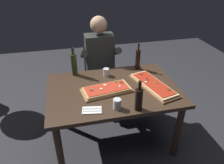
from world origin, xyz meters
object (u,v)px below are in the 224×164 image
(oil_bottle_amber, at_px, (139,99))
(diner_chair, at_px, (99,73))
(pizza_rectangular_front, at_px, (107,90))
(seated_diner, at_px, (100,60))
(tumbler_near_camera, at_px, (106,72))
(tumbler_far_side, at_px, (117,104))
(pizza_rectangular_left, at_px, (153,85))
(wine_bottle_dark, at_px, (74,64))
(dining_table, at_px, (113,96))
(vinegar_bottle_green, at_px, (138,59))

(oil_bottle_amber, relative_size, diner_chair, 0.35)
(pizza_rectangular_front, relative_size, seated_diner, 0.42)
(oil_bottle_amber, height_order, tumbler_near_camera, oil_bottle_amber)
(tumbler_far_side, relative_size, diner_chair, 0.12)
(oil_bottle_amber, bearing_deg, pizza_rectangular_left, 49.91)
(diner_chair, bearing_deg, tumbler_far_side, -91.87)
(pizza_rectangular_left, bearing_deg, wine_bottle_dark, 149.89)
(pizza_rectangular_left, distance_m, oil_bottle_amber, 0.46)
(dining_table, height_order, tumbler_far_side, tumbler_far_side)
(pizza_rectangular_left, relative_size, wine_bottle_dark, 1.98)
(oil_bottle_amber, relative_size, tumbler_near_camera, 3.33)
(diner_chair, bearing_deg, pizza_rectangular_left, -64.41)
(oil_bottle_amber, xyz_separation_m, tumbler_near_camera, (-0.16, 0.71, -0.08))
(dining_table, height_order, seated_diner, seated_diner)
(wine_bottle_dark, xyz_separation_m, diner_chair, (0.37, 0.45, -0.39))
(pizza_rectangular_left, distance_m, diner_chair, 1.05)
(pizza_rectangular_left, bearing_deg, tumbler_far_side, -148.92)
(tumbler_near_camera, relative_size, tumbler_far_side, 0.90)
(tumbler_near_camera, bearing_deg, tumbler_far_side, -92.76)
(pizza_rectangular_front, xyz_separation_m, diner_chair, (0.07, 0.90, -0.27))
(pizza_rectangular_left, height_order, seated_diner, seated_diner)
(tumbler_near_camera, xyz_separation_m, seated_diner, (0.01, 0.44, -0.04))
(vinegar_bottle_green, relative_size, seated_diner, 0.25)
(pizza_rectangular_front, height_order, diner_chair, diner_chair)
(dining_table, xyz_separation_m, tumbler_near_camera, (-0.01, 0.30, 0.14))
(pizza_rectangular_left, relative_size, diner_chair, 0.77)
(dining_table, height_order, diner_chair, diner_chair)
(pizza_rectangular_front, height_order, wine_bottle_dark, wine_bottle_dark)
(pizza_rectangular_left, height_order, tumbler_near_camera, tumbler_near_camera)
(pizza_rectangular_front, bearing_deg, seated_diner, 84.57)
(wine_bottle_dark, bearing_deg, diner_chair, 50.47)
(vinegar_bottle_green, distance_m, tumbler_near_camera, 0.44)
(wine_bottle_dark, distance_m, vinegar_bottle_green, 0.78)
(dining_table, bearing_deg, pizza_rectangular_front, -153.08)
(pizza_rectangular_front, bearing_deg, wine_bottle_dark, 123.51)
(oil_bottle_amber, xyz_separation_m, tumbler_far_side, (-0.19, 0.06, -0.07))
(pizza_rectangular_left, height_order, vinegar_bottle_green, vinegar_bottle_green)
(pizza_rectangular_left, relative_size, oil_bottle_amber, 2.22)
(pizza_rectangular_front, relative_size, pizza_rectangular_left, 0.83)
(pizza_rectangular_front, height_order, oil_bottle_amber, oil_bottle_amber)
(wine_bottle_dark, relative_size, seated_diner, 0.26)
(tumbler_near_camera, bearing_deg, diner_chair, 89.18)
(pizza_rectangular_front, relative_size, diner_chair, 0.64)
(dining_table, distance_m, diner_chair, 0.87)
(dining_table, bearing_deg, tumbler_near_camera, 92.51)
(tumbler_far_side, bearing_deg, vinegar_bottle_green, 58.45)
(diner_chair, bearing_deg, oil_bottle_amber, -83.35)
(pizza_rectangular_left, relative_size, seated_diner, 0.50)
(dining_table, relative_size, tumbler_far_side, 13.84)
(pizza_rectangular_left, xyz_separation_m, wine_bottle_dark, (-0.81, 0.47, 0.12))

